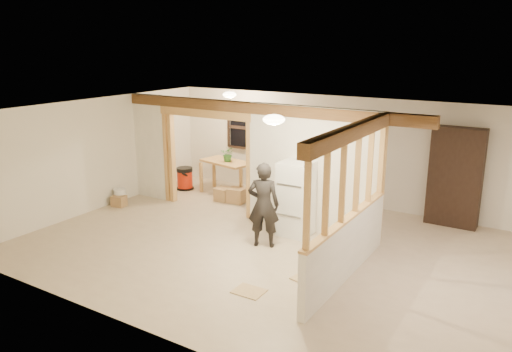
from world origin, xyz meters
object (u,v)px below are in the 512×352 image
Objects in this scene: refrigerator at (296,199)px; shop_vac at (185,178)px; work_table at (227,177)px; woman at (263,205)px; bookshelf at (455,177)px.

shop_vac is (-3.85, 1.26, -0.44)m from refrigerator.
shop_vac is at bearing -152.22° from work_table.
refrigerator is 4.08m from shop_vac.
woman is 0.78× the size of bookshelf.
work_table is 1.15m from shop_vac.
bookshelf is (5.26, 0.59, 0.61)m from work_table.
work_table is at bearing -173.63° from bookshelf.
bookshelf is at bearing 40.75° from refrigerator.
woman is (-0.24, -0.83, 0.06)m from refrigerator.
work_table is at bearing 15.78° from shop_vac.
refrigerator reaches higher than work_table.
refrigerator is 0.86m from woman.
work_table is 2.24× the size of shop_vac.
refrigerator is at bearing -17.83° from work_table.
refrigerator is 0.92× the size of woman.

